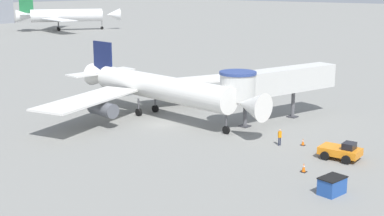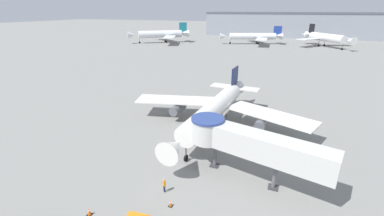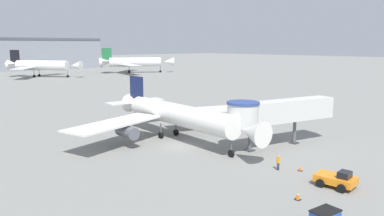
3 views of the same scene
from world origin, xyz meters
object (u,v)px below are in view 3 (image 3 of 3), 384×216
object	(u,v)px
jet_bridge	(274,112)
pushback_tug_orange	(337,179)
background_jet_black_tail	(41,65)
traffic_cone_apron_front	(298,196)
traffic_cone_starboard_wing	(238,125)
ground_crew_marshaller	(278,162)
background_jet_green_tail	(134,62)
traffic_cone_near_nose	(300,168)
main_airplane	(176,115)

from	to	relation	value
jet_bridge	pushback_tug_orange	bearing A→B (deg)	-107.18
jet_bridge	background_jet_black_tail	xyz separation A→B (m)	(18.20, 129.76, 0.18)
traffic_cone_apron_front	traffic_cone_starboard_wing	size ratio (longest dim) A/B	1.30
jet_bridge	ground_crew_marshaller	bearing A→B (deg)	-127.91
background_jet_black_tail	background_jet_green_tail	world-z (taller)	background_jet_green_tail
pushback_tug_orange	background_jet_green_tail	xyz separation A→B (m)	(67.88, 136.79, 4.39)
background_jet_green_tail	traffic_cone_apron_front	bearing A→B (deg)	-176.81
pushback_tug_orange	traffic_cone_near_nose	distance (m)	5.06
traffic_cone_near_nose	background_jet_green_tail	bearing A→B (deg)	63.30
jet_bridge	ground_crew_marshaller	world-z (taller)	jet_bridge
jet_bridge	background_jet_green_tail	size ratio (longest dim) A/B	0.47
traffic_cone_near_nose	background_jet_black_tail	distance (m)	139.66
traffic_cone_near_nose	traffic_cone_apron_front	bearing A→B (deg)	-149.76
jet_bridge	traffic_cone_starboard_wing	xyz separation A→B (m)	(5.65, 10.95, -4.44)
ground_crew_marshaller	background_jet_black_tail	xyz separation A→B (m)	(25.65, 135.76, 3.94)
main_airplane	traffic_cone_starboard_wing	size ratio (longest dim) A/B	51.29
jet_bridge	traffic_cone_near_nose	world-z (taller)	jet_bridge
background_jet_black_tail	jet_bridge	bearing A→B (deg)	-134.95
main_airplane	traffic_cone_near_nose	distance (m)	19.79
jet_bridge	background_jet_black_tail	size ratio (longest dim) A/B	0.56
main_airplane	traffic_cone_starboard_wing	world-z (taller)	main_airplane
traffic_cone_apron_front	main_airplane	bearing A→B (deg)	76.33
traffic_cone_apron_front	traffic_cone_near_nose	size ratio (longest dim) A/B	1.13
pushback_tug_orange	traffic_cone_starboard_wing	size ratio (longest dim) A/B	6.12
traffic_cone_apron_front	ground_crew_marshaller	size ratio (longest dim) A/B	0.48
main_airplane	traffic_cone_apron_front	distance (m)	24.38
main_airplane	pushback_tug_orange	size ratio (longest dim) A/B	8.38
traffic_cone_starboard_wing	traffic_cone_near_nose	bearing A→B (deg)	-121.63
background_jet_black_tail	ground_crew_marshaller	bearing A→B (deg)	-137.66
jet_bridge	background_jet_green_tail	world-z (taller)	background_jet_green_tail
ground_crew_marshaller	pushback_tug_orange	bearing A→B (deg)	117.84
traffic_cone_starboard_wing	background_jet_black_tail	world-z (taller)	background_jet_black_tail
ground_crew_marshaller	main_airplane	bearing A→B (deg)	-64.25
main_airplane	traffic_cone_starboard_wing	xyz separation A→B (m)	(12.66, -0.80, -3.27)
traffic_cone_near_nose	traffic_cone_starboard_wing	xyz separation A→B (m)	(11.51, 18.69, -0.04)
traffic_cone_apron_front	traffic_cone_starboard_wing	bearing A→B (deg)	51.00
jet_bridge	pushback_tug_orange	size ratio (longest dim) A/B	4.35
traffic_cone_starboard_wing	background_jet_black_tail	distance (m)	119.56
traffic_cone_apron_front	ground_crew_marshaller	xyz separation A→B (m)	(5.28, 5.74, 0.59)
traffic_cone_apron_front	traffic_cone_starboard_wing	world-z (taller)	traffic_cone_apron_front
main_airplane	background_jet_black_tail	xyz separation A→B (m)	(25.21, 118.01, 1.35)
traffic_cone_apron_front	jet_bridge	bearing A→B (deg)	42.68
jet_bridge	traffic_cone_apron_front	size ratio (longest dim) A/B	20.53
main_airplane	traffic_cone_near_nose	bearing A→B (deg)	-83.32
pushback_tug_orange	traffic_cone_starboard_wing	xyz separation A→B (m)	(13.02, 23.50, -0.48)
main_airplane	background_jet_green_tail	distance (m)	131.21
traffic_cone_near_nose	background_jet_green_tail	xyz separation A→B (m)	(66.37, 131.98, 4.82)
traffic_cone_near_nose	traffic_cone_starboard_wing	bearing A→B (deg)	58.37
traffic_cone_starboard_wing	background_jet_black_tail	size ratio (longest dim) A/B	0.02
pushback_tug_orange	traffic_cone_starboard_wing	bearing A→B (deg)	55.50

